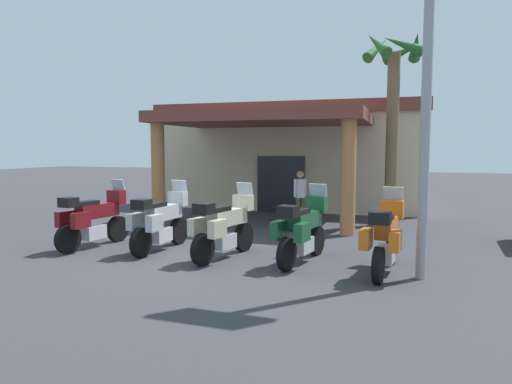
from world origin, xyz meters
The scene contains 9 objects.
ground_plane centered at (0.00, 0.00, 0.00)m, with size 80.00×80.00×0.00m, color #38383D.
motel_building centered at (-0.10, 9.58, 2.13)m, with size 10.69×10.23×4.12m.
motorcycle_maroon centered at (-2.45, -0.40, 0.70)m, with size 0.82×2.21×1.61m.
motorcycle_silver centered at (-0.74, -0.16, 0.70)m, with size 0.72×2.21×1.61m.
motorcycle_cream centered at (0.97, -0.35, 0.70)m, with size 0.90×2.19×1.61m.
motorcycle_green centered at (2.68, -0.16, 0.70)m, with size 0.85×2.20×1.61m.
motorcycle_orange centered at (4.39, -0.45, 0.70)m, with size 0.73×2.21×1.61m.
pedestrian centered at (1.35, 4.77, 0.97)m, with size 0.32×0.47×1.68m.
palm_tree_near_portico centered at (4.07, 5.63, 4.10)m, with size 1.93×1.98×6.04m.
Camera 1 is at (5.04, -9.57, 2.40)m, focal length 32.81 mm.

